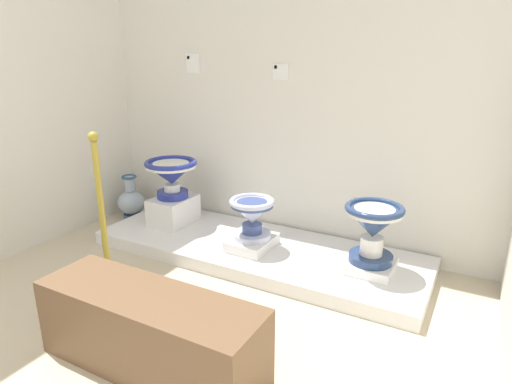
{
  "coord_description": "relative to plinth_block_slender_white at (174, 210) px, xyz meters",
  "views": [
    {
      "loc": [
        3.08,
        -0.07,
        1.48
      ],
      "look_at": [
        1.63,
        2.6,
        0.51
      ],
      "focal_mm": 30.96,
      "sensor_mm": 36.0,
      "label": 1
    }
  ],
  "objects": [
    {
      "name": "museum_bench",
      "position": [
        0.96,
        -1.37,
        -0.01
      ],
      "size": [
        1.15,
        0.36,
        0.4
      ],
      "primitive_type": "cube",
      "color": "brown",
      "rests_on": "ground_plane"
    },
    {
      "name": "plinth_block_squat_floral",
      "position": [
        0.82,
        -0.12,
        -0.07
      ],
      "size": [
        0.28,
        0.36,
        0.08
      ],
      "primitive_type": "cube",
      "color": "white",
      "rests_on": "display_platform"
    },
    {
      "name": "decorative_vase_spare",
      "position": [
        -0.61,
        0.14,
        -0.06
      ],
      "size": [
        0.25,
        0.25,
        0.4
      ],
      "color": "#2E5477",
      "rests_on": "ground_plane"
    },
    {
      "name": "display_platform",
      "position": [
        0.82,
        -0.05,
        -0.16
      ],
      "size": [
        2.49,
        0.84,
        0.1
      ],
      "primitive_type": "cube",
      "color": "white",
      "rests_on": "ground_plane"
    },
    {
      "name": "antique_toilet_slender_white",
      "position": [
        0.0,
        0.0,
        0.32
      ],
      "size": [
        0.42,
        0.42,
        0.31
      ],
      "color": "navy",
      "rests_on": "plinth_block_slender_white"
    },
    {
      "name": "info_placard_first",
      "position": [
        -0.02,
        0.39,
        1.17
      ],
      "size": [
        0.14,
        0.01,
        0.16
      ],
      "color": "white"
    },
    {
      "name": "antique_toilet_pale_glazed",
      "position": [
        1.67,
        -0.05,
        0.21
      ],
      "size": [
        0.38,
        0.38,
        0.39
      ],
      "color": "navy",
      "rests_on": "plinth_block_pale_glazed"
    },
    {
      "name": "wall_back",
      "position": [
        0.82,
        0.42,
        1.32
      ],
      "size": [
        3.46,
        0.06,
        3.07
      ],
      "primitive_type": "cube",
      "color": "silver",
      "rests_on": "ground_plane"
    },
    {
      "name": "plinth_block_pale_glazed",
      "position": [
        1.67,
        -0.05,
        -0.08
      ],
      "size": [
        0.31,
        0.32,
        0.06
      ],
      "primitive_type": "cube",
      "color": "white",
      "rests_on": "display_platform"
    },
    {
      "name": "info_placard_second",
      "position": [
        0.78,
        0.39,
        1.12
      ],
      "size": [
        0.13,
        0.01,
        0.12
      ],
      "color": "white"
    },
    {
      "name": "stanchion_post_near_left",
      "position": [
        0.14,
        -0.87,
        0.1
      ],
      "size": [
        0.25,
        0.25,
        1.02
      ],
      "color": "gold",
      "rests_on": "ground_plane"
    },
    {
      "name": "plinth_block_slender_white",
      "position": [
        0.0,
        0.0,
        0.0
      ],
      "size": [
        0.29,
        0.38,
        0.22
      ],
      "primitive_type": "cube",
      "color": "white",
      "rests_on": "display_platform"
    },
    {
      "name": "antique_toilet_squat_floral",
      "position": [
        0.82,
        -0.12,
        0.16
      ],
      "size": [
        0.33,
        0.33,
        0.3
      ],
      "color": "silver",
      "rests_on": "plinth_block_squat_floral"
    }
  ]
}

